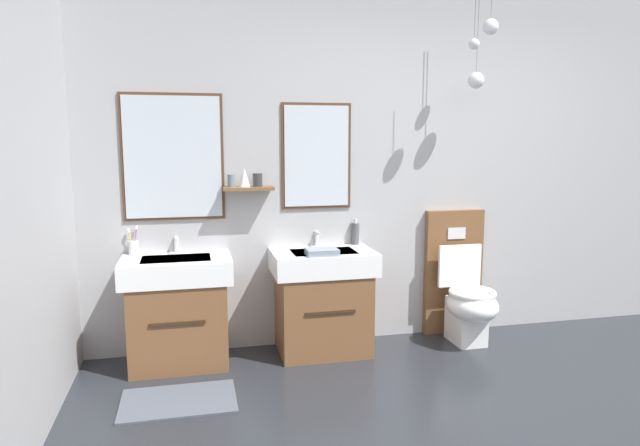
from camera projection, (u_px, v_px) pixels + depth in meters
The scene contains 10 objects.
wall_back at pixel (427, 163), 4.43m from camera, with size 5.50×0.61×2.73m.
bath_mat at pixel (179, 401), 3.37m from camera, with size 0.68×0.44×0.01m, color #474C56.
vanity_sink_left at pixel (178, 309), 3.89m from camera, with size 0.74×0.50×0.76m.
tap_on_left_sink at pixel (176, 242), 4.00m from camera, with size 0.03×0.13×0.11m.
vanity_sink_right at pixel (323, 299), 4.12m from camera, with size 0.74×0.50×0.76m.
tap_on_right_sink at pixel (317, 237), 4.23m from camera, with size 0.03×0.13×0.11m.
toilet at pixel (462, 292), 4.38m from camera, with size 0.48×0.62×1.00m.
toothbrush_cup at pixel (134, 247), 3.92m from camera, with size 0.07×0.07×0.21m.
soap_dispenser at pixel (355, 233), 4.29m from camera, with size 0.06×0.06×0.20m.
folded_hand_towel at pixel (322, 252), 3.91m from camera, with size 0.22×0.16×0.04m, color gray.
Camera 1 is at (-1.85, -2.15, 1.56)m, focal length 31.57 mm.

